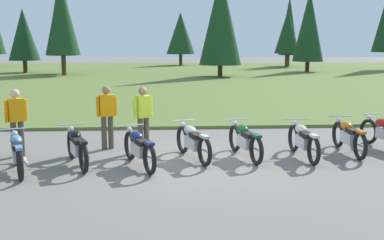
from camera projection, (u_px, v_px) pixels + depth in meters
name	position (u px, v px, depth m)	size (l,w,h in m)	color
ground_plane	(194.00, 162.00, 11.15)	(140.00, 140.00, 0.00)	slate
grass_moorland	(172.00, 77.00, 36.88)	(80.00, 44.00, 0.10)	#5B7033
forest_treeline	(161.00, 22.00, 40.32)	(42.45, 27.04, 8.87)	#47331E
motorcycle_sky_blue	(17.00, 152.00, 10.19)	(0.92, 2.00, 0.88)	black
motorcycle_black	(77.00, 147.00, 10.74)	(0.93, 2.00, 0.88)	black
motorcycle_navy	(139.00, 148.00, 10.63)	(0.94, 2.00, 0.88)	black
motorcycle_silver	(193.00, 141.00, 11.31)	(0.87, 2.02, 0.88)	black
motorcycle_british_green	(245.00, 140.00, 11.46)	(0.72, 2.08, 0.88)	black
motorcycle_cream	(303.00, 140.00, 11.44)	(0.62, 2.10, 0.88)	black
motorcycle_orange	(349.00, 136.00, 11.92)	(0.62, 2.10, 0.88)	black
rider_with_back_turned	(17.00, 119.00, 11.51)	(0.48, 0.38, 1.67)	#4C4233
rider_checking_bike	(143.00, 115.00, 12.08)	(0.47, 0.38, 1.67)	#4C4233
rider_near_row_end	(107.00, 113.00, 12.32)	(0.53, 0.32, 1.67)	#4C4233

